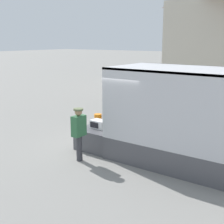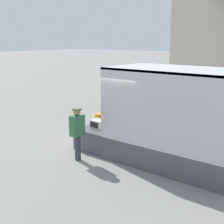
{
  "view_description": "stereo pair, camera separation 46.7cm",
  "coord_description": "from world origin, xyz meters",
  "px_view_note": "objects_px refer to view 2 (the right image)",
  "views": [
    {
      "loc": [
        5.54,
        -8.31,
        3.58
      ],
      "look_at": [
        -0.34,
        -0.2,
        1.24
      ],
      "focal_mm": 50.0,
      "sensor_mm": 36.0,
      "label": 1
    },
    {
      "loc": [
        5.91,
        -8.03,
        3.58
      ],
      "look_at": [
        -0.34,
        -0.2,
        1.24
      ],
      "focal_mm": 50.0,
      "sensor_mm": 36.0,
      "label": 2
    }
  ],
  "objects_px": {
    "orange_bucket": "(99,118)",
    "worker_person": "(77,129)",
    "microwave": "(99,124)",
    "portable_generator": "(116,118)"
  },
  "relations": [
    {
      "from": "orange_bucket",
      "to": "worker_person",
      "type": "distance_m",
      "value": 1.84
    },
    {
      "from": "microwave",
      "to": "orange_bucket",
      "type": "relative_size",
      "value": 1.6
    },
    {
      "from": "orange_bucket",
      "to": "worker_person",
      "type": "relative_size",
      "value": 0.2
    },
    {
      "from": "worker_person",
      "to": "orange_bucket",
      "type": "bearing_deg",
      "value": 110.52
    },
    {
      "from": "microwave",
      "to": "worker_person",
      "type": "relative_size",
      "value": 0.33
    },
    {
      "from": "worker_person",
      "to": "microwave",
      "type": "bearing_deg",
      "value": 100.28
    },
    {
      "from": "portable_generator",
      "to": "orange_bucket",
      "type": "bearing_deg",
      "value": -147.0
    },
    {
      "from": "microwave",
      "to": "worker_person",
      "type": "bearing_deg",
      "value": -79.72
    },
    {
      "from": "portable_generator",
      "to": "worker_person",
      "type": "distance_m",
      "value": 2.06
    },
    {
      "from": "microwave",
      "to": "orange_bucket",
      "type": "distance_m",
      "value": 0.63
    }
  ]
}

